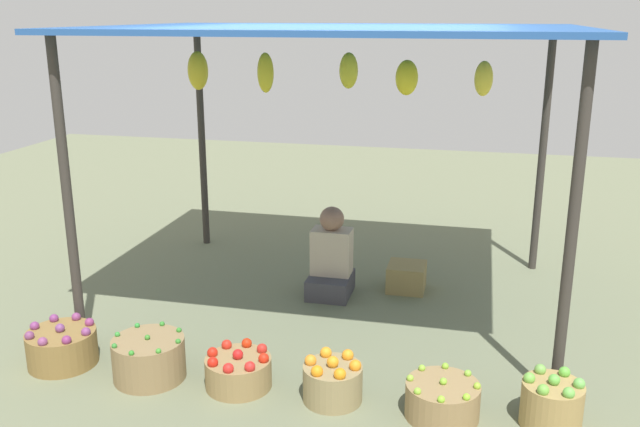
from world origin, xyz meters
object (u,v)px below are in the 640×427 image
object	(u,v)px
basket_purple_onions	(62,347)
basket_green_chilies	(149,358)
basket_oranges	(333,381)
basket_limes	(442,400)
basket_red_tomatoes	(238,371)
wooden_crate_near_vendor	(406,277)
vendor_person	(331,261)
basket_green_apples	(552,403)

from	to	relation	value
basket_purple_onions	basket_green_chilies	bearing A→B (deg)	-3.28
basket_purple_onions	basket_oranges	size ratio (longest dim) A/B	1.26
basket_oranges	basket_limes	xyz separation A→B (m)	(0.69, -0.03, -0.02)
basket_red_tomatoes	basket_limes	bearing A→B (deg)	-2.06
basket_limes	wooden_crate_near_vendor	xyz separation A→B (m)	(-0.44, 1.95, 0.01)
basket_purple_onions	basket_red_tomatoes	size ratio (longest dim) A/B	1.09
basket_limes	wooden_crate_near_vendor	bearing A→B (deg)	102.57
basket_purple_onions	wooden_crate_near_vendor	bearing A→B (deg)	40.91
basket_oranges	basket_limes	world-z (taller)	basket_oranges
vendor_person	basket_green_apples	world-z (taller)	vendor_person
basket_green_chilies	basket_red_tomatoes	size ratio (longest dim) A/B	1.11
wooden_crate_near_vendor	basket_purple_onions	bearing A→B (deg)	-139.09
vendor_person	wooden_crate_near_vendor	distance (m)	0.70
basket_limes	basket_green_apples	xyz separation A→B (m)	(0.63, 0.05, 0.04)
vendor_person	wooden_crate_near_vendor	world-z (taller)	vendor_person
basket_limes	vendor_person	bearing A→B (deg)	121.90
basket_green_chilies	basket_oranges	size ratio (longest dim) A/B	1.28
basket_red_tomatoes	wooden_crate_near_vendor	xyz separation A→B (m)	(0.89, 1.90, 0.01)
basket_oranges	basket_limes	distance (m)	0.69
basket_green_chilies	basket_oranges	world-z (taller)	basket_green_chilies
vendor_person	basket_green_chilies	xyz separation A→B (m)	(-0.88, -1.69, -0.16)
basket_red_tomatoes	vendor_person	bearing A→B (deg)	81.24
basket_purple_onions	basket_green_apples	distance (m)	3.26
basket_purple_onions	basket_green_chilies	distance (m)	0.68
basket_purple_onions	basket_green_apples	xyz separation A→B (m)	(3.26, -0.01, 0.02)
basket_red_tomatoes	wooden_crate_near_vendor	distance (m)	2.10
basket_red_tomatoes	basket_green_apples	distance (m)	1.96
basket_purple_onions	basket_green_chilies	xyz separation A→B (m)	(0.68, -0.04, 0.01)
basket_green_apples	basket_red_tomatoes	bearing A→B (deg)	179.98
basket_green_apples	basket_limes	bearing A→B (deg)	-175.76
basket_green_chilies	basket_limes	xyz separation A→B (m)	(1.94, -0.02, -0.03)
basket_red_tomatoes	basket_green_apples	world-z (taller)	basket_green_apples
vendor_person	basket_green_chilies	world-z (taller)	vendor_person
vendor_person	basket_oranges	bearing A→B (deg)	-77.32
basket_green_chilies	basket_red_tomatoes	distance (m)	0.62
basket_purple_onions	vendor_person	bearing A→B (deg)	46.75
basket_limes	basket_purple_onions	bearing A→B (deg)	178.76
basket_red_tomatoes	basket_oranges	distance (m)	0.64
basket_oranges	basket_limes	bearing A→B (deg)	-2.21
basket_purple_onions	basket_oranges	world-z (taller)	basket_oranges
basket_green_chilies	wooden_crate_near_vendor	world-z (taller)	basket_green_chilies
vendor_person	basket_green_apples	bearing A→B (deg)	-44.41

